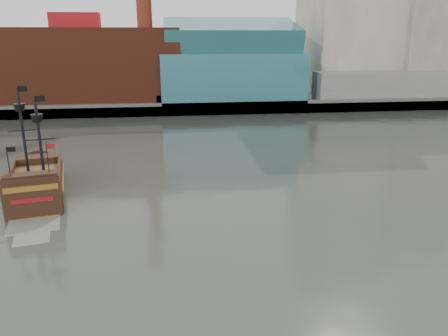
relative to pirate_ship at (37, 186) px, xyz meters
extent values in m
plane|color=#2B2D28|center=(17.29, -18.51, -1.06)|extent=(400.00, 400.00, 0.00)
cube|color=slate|center=(17.29, 73.49, -0.06)|extent=(220.00, 60.00, 2.00)
cube|color=#4C4C49|center=(17.29, 43.99, 0.24)|extent=(220.00, 1.00, 2.60)
cube|color=#612817|center=(-4.71, 53.49, 8.44)|extent=(42.00, 18.00, 15.00)
cube|color=#2B6972|center=(27.29, 51.49, 5.94)|extent=(30.00, 16.00, 10.00)
cube|color=#A19887|center=(75.29, 57.49, 19.94)|extent=(18.00, 18.00, 38.00)
cube|color=slate|center=(65.29, 47.49, 3.94)|extent=(40.00, 6.00, 6.00)
cube|color=#2B6972|center=(27.29, 51.49, 13.94)|extent=(28.00, 14.94, 8.78)
cube|color=black|center=(-0.06, 0.27, -0.46)|extent=(7.38, 12.80, 2.60)
cube|color=brown|center=(-0.06, 0.27, 0.99)|extent=(6.64, 11.52, 0.30)
cube|color=black|center=(-1.05, 4.98, 1.34)|extent=(4.66, 3.23, 1.00)
cube|color=black|center=(1.02, -4.83, 1.75)|extent=(4.99, 2.55, 1.80)
cube|color=black|center=(1.21, -5.73, 0.14)|extent=(4.85, 1.26, 4.01)
cube|color=#8C5E1B|center=(1.23, -5.86, 1.75)|extent=(4.43, 1.01, 0.50)
cube|color=maroon|center=(1.23, -5.86, 0.64)|extent=(3.45, 0.80, 0.40)
cylinder|color=black|center=(-1.15, 1.58, 5.05)|extent=(0.33, 0.33, 7.81)
cylinder|color=black|center=(1.20, -1.31, 4.75)|extent=(0.33, 0.33, 7.21)
cone|color=black|center=(-1.15, 1.58, 7.76)|extent=(1.31, 1.31, 0.70)
cone|color=black|center=(1.20, -1.31, 7.15)|extent=(1.31, 1.31, 0.70)
cube|color=black|center=(-0.71, 1.67, 9.56)|extent=(0.89, 0.22, 0.55)
cube|color=black|center=(1.64, -1.21, 8.96)|extent=(0.89, 0.22, 0.55)
cube|color=gray|center=(1.55, -7.37, -1.05)|extent=(4.91, 4.41, 0.02)
camera|label=1|loc=(13.40, -43.77, 14.73)|focal=35.00mm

